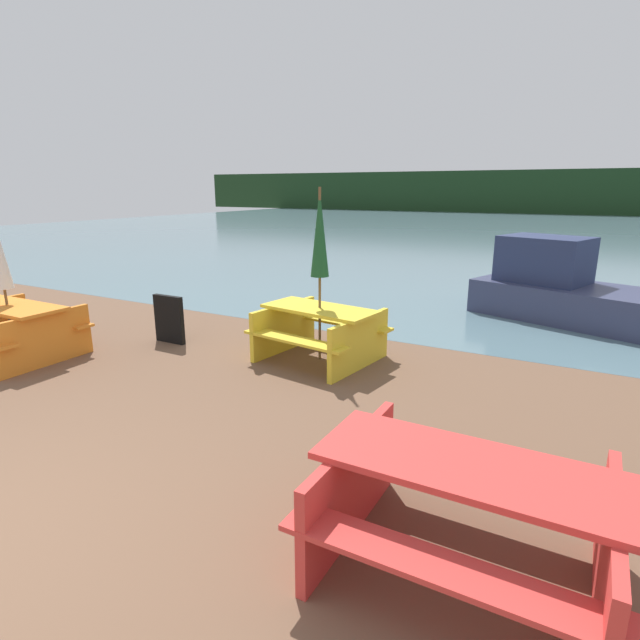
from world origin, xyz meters
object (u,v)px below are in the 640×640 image
at_px(picnic_table_red, 466,507).
at_px(umbrella_darkgreen, 320,234).
at_px(boat, 565,290).
at_px(signboard, 169,319).
at_px(picnic_table_yellow, 320,329).
at_px(picnic_table_orange, 10,325).

xyz_separation_m(picnic_table_red, umbrella_darkgreen, (-2.74, 3.13, 1.29)).
height_order(boat, signboard, boat).
bearing_deg(boat, signboard, -120.28).
bearing_deg(picnic_table_yellow, umbrella_darkgreen, 180.00).
bearing_deg(signboard, picnic_table_orange, -132.82).
bearing_deg(picnic_table_red, picnic_table_orange, 170.54).
distance_m(picnic_table_red, picnic_table_orange, 6.75).
height_order(umbrella_darkgreen, boat, umbrella_darkgreen).
distance_m(picnic_table_yellow, signboard, 2.48).
distance_m(picnic_table_orange, boat, 9.18).
bearing_deg(umbrella_darkgreen, picnic_table_yellow, 0.00).
xyz_separation_m(picnic_table_yellow, umbrella_darkgreen, (-0.00, 0.00, 1.31)).
relative_size(picnic_table_yellow, signboard, 2.37).
bearing_deg(signboard, picnic_table_red, -27.46).
height_order(picnic_table_yellow, boat, boat).
xyz_separation_m(umbrella_darkgreen, signboard, (-2.44, -0.43, -1.38)).
xyz_separation_m(boat, signboard, (-5.29, -4.63, -0.16)).
bearing_deg(picnic_table_orange, picnic_table_red, -9.46).
bearing_deg(boat, picnic_table_orange, -118.87).
relative_size(boat, signboard, 4.92).
height_order(picnic_table_orange, umbrella_darkgreen, umbrella_darkgreen).
relative_size(picnic_table_red, signboard, 2.44).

